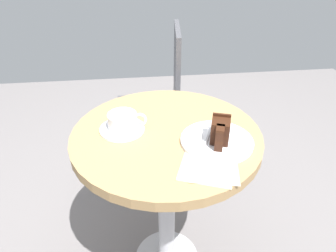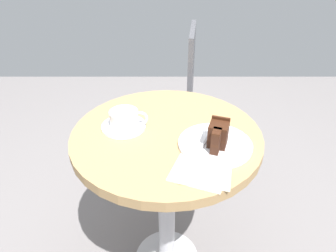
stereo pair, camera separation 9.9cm
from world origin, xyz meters
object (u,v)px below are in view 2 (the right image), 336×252
(cake_plate, at_px, (216,144))
(teaspoon, at_px, (115,120))
(saucer, at_px, (124,126))
(fork, at_px, (210,134))
(napkin, at_px, (204,170))
(coffee_cup, at_px, (125,118))
(cake_slice, at_px, (219,135))
(cafe_chair, at_px, (176,97))

(cake_plate, bearing_deg, teaspoon, 158.15)
(teaspoon, bearing_deg, saucer, -119.43)
(fork, xyz_separation_m, napkin, (-0.04, -0.17, -0.01))
(coffee_cup, height_order, cake_slice, cake_slice)
(coffee_cup, xyz_separation_m, cafe_chair, (0.19, 0.63, -0.23))
(saucer, distance_m, cake_plate, 0.33)
(cake_plate, bearing_deg, fork, 105.47)
(saucer, height_order, cafe_chair, cafe_chair)
(cake_slice, bearing_deg, coffee_cup, 157.70)
(coffee_cup, bearing_deg, cake_slice, -22.30)
(cake_slice, relative_size, fork, 0.66)
(saucer, relative_size, teaspoon, 1.56)
(cake_plate, relative_size, cafe_chair, 0.26)
(cake_plate, xyz_separation_m, fork, (-0.01, 0.05, 0.01))
(fork, relative_size, napkin, 0.75)
(cake_slice, distance_m, fork, 0.07)
(teaspoon, bearing_deg, cafe_chair, -13.15)
(coffee_cup, height_order, cafe_chair, cafe_chair)
(coffee_cup, bearing_deg, saucer, -175.70)
(saucer, bearing_deg, cake_slice, -21.84)
(napkin, bearing_deg, saucer, 137.79)
(coffee_cup, distance_m, teaspoon, 0.06)
(cake_slice, bearing_deg, teaspoon, 156.31)
(coffee_cup, distance_m, cafe_chair, 0.69)
(cake_slice, bearing_deg, fork, 104.84)
(saucer, xyz_separation_m, fork, (0.30, -0.06, 0.01))
(saucer, distance_m, napkin, 0.35)
(cake_slice, xyz_separation_m, cafe_chair, (-0.12, 0.75, -0.25))
(cake_slice, bearing_deg, napkin, -116.73)
(teaspoon, bearing_deg, cake_slice, -105.69)
(saucer, relative_size, cake_slice, 1.56)
(coffee_cup, relative_size, napkin, 0.67)
(coffee_cup, height_order, napkin, coffee_cup)
(saucer, xyz_separation_m, cake_slice, (0.31, -0.13, 0.05))
(teaspoon, relative_size, napkin, 0.50)
(saucer, relative_size, napkin, 0.78)
(saucer, distance_m, fork, 0.30)
(cake_plate, bearing_deg, coffee_cup, 159.87)
(teaspoon, relative_size, cafe_chair, 0.11)
(napkin, relative_size, cafe_chair, 0.22)
(cake_slice, bearing_deg, cake_plate, 102.80)
(coffee_cup, distance_m, cake_plate, 0.32)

